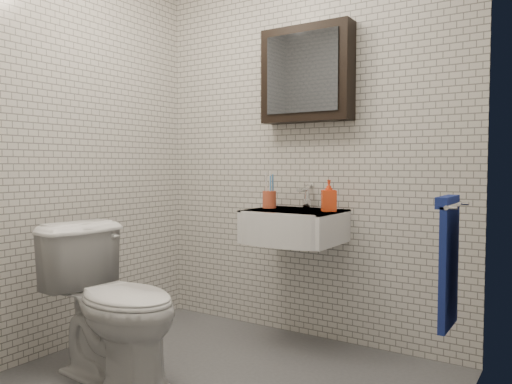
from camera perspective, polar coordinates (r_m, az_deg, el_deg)
room_shell at (r=2.47m, az=-5.29°, el=11.03°), size 2.22×2.02×2.51m
washbasin at (r=3.05m, az=4.08°, el=-3.87°), size 0.55×0.50×0.20m
faucet at (r=3.21m, az=5.78°, el=-0.65°), size 0.06×0.20×0.15m
mirror_cabinet at (r=3.25m, az=5.82°, el=13.24°), size 0.60×0.15×0.60m
towel_rail at (r=2.35m, az=21.17°, el=-6.90°), size 0.09×0.30×0.58m
toothbrush_cup at (r=3.21m, az=1.54°, el=-0.76°), size 0.11×0.11×0.24m
soap_bottle at (r=3.00m, az=8.32°, el=-0.41°), size 0.12×0.12×0.19m
toilet at (r=2.76m, az=-15.85°, el=-12.14°), size 0.83×0.51×0.81m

